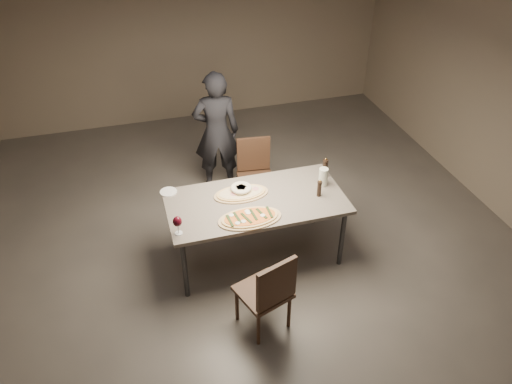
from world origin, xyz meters
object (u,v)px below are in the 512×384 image
object	(u,v)px
pepper_mill_left	(319,188)
chair_far	(255,171)
bread_basket	(241,189)
chair_near	(269,291)
ham_pizza	(241,193)
diner	(216,132)
zucchini_pizza	(250,218)
carafe	(323,177)
dining_table	(256,205)

from	to	relation	value
pepper_mill_left	chair_far	size ratio (longest dim) A/B	0.22
bread_basket	pepper_mill_left	world-z (taller)	pepper_mill_left
chair_near	ham_pizza	bearing A→B (deg)	68.23
pepper_mill_left	bread_basket	bearing A→B (deg)	160.16
pepper_mill_left	diner	xyz separation A→B (m)	(-0.73, 1.54, -0.06)
bread_basket	chair_far	xyz separation A→B (m)	(0.36, 0.74, -0.30)
zucchini_pizza	pepper_mill_left	world-z (taller)	pepper_mill_left
pepper_mill_left	carafe	xyz separation A→B (m)	(0.11, 0.17, 0.01)
pepper_mill_left	carafe	distance (m)	0.20
bread_basket	pepper_mill_left	distance (m)	0.80
zucchini_pizza	ham_pizza	bearing A→B (deg)	94.78
diner	chair_far	bearing A→B (deg)	130.57
zucchini_pizza	bread_basket	distance (m)	0.45
pepper_mill_left	diner	size ratio (longest dim) A/B	0.12
dining_table	carafe	bearing A→B (deg)	5.05
zucchini_pizza	ham_pizza	xyz separation A→B (m)	(0.03, 0.41, -0.00)
zucchini_pizza	bread_basket	bearing A→B (deg)	94.08
chair_near	chair_far	xyz separation A→B (m)	(0.42, 1.89, -0.01)
zucchini_pizza	pepper_mill_left	distance (m)	0.80
zucchini_pizza	carafe	xyz separation A→B (m)	(0.89, 0.35, 0.08)
ham_pizza	diner	distance (m)	1.30
carafe	dining_table	bearing A→B (deg)	-174.95
pepper_mill_left	chair_near	size ratio (longest dim) A/B	0.22
dining_table	bread_basket	distance (m)	0.22
carafe	diner	size ratio (longest dim) A/B	0.13
ham_pizza	pepper_mill_left	world-z (taller)	pepper_mill_left
zucchini_pizza	dining_table	bearing A→B (deg)	71.09
bread_basket	pepper_mill_left	xyz separation A→B (m)	(0.75, -0.27, 0.04)
chair_far	chair_near	bearing A→B (deg)	84.12
dining_table	chair_far	size ratio (longest dim) A/B	2.05
bread_basket	diner	size ratio (longest dim) A/B	0.14
dining_table	pepper_mill_left	bearing A→B (deg)	-9.39
bread_basket	diner	bearing A→B (deg)	89.02
bread_basket	carafe	xyz separation A→B (m)	(0.86, -0.10, 0.05)
bread_basket	chair_far	world-z (taller)	chair_far
bread_basket	diner	distance (m)	1.27
diner	bread_basket	bearing A→B (deg)	97.19
chair_near	diner	size ratio (longest dim) A/B	0.57
dining_table	chair_near	bearing A→B (deg)	-99.75
ham_pizza	carafe	bearing A→B (deg)	3.93
carafe	ham_pizza	bearing A→B (deg)	175.54
carafe	chair_far	size ratio (longest dim) A/B	0.23
carafe	diner	bearing A→B (deg)	121.40
zucchini_pizza	chair_near	size ratio (longest dim) A/B	0.70
chair_near	chair_far	bearing A→B (deg)	58.39
ham_pizza	bread_basket	size ratio (longest dim) A/B	2.61
ham_pizza	pepper_mill_left	bearing A→B (deg)	-9.18
chair_near	diner	world-z (taller)	diner
zucchini_pizza	ham_pizza	distance (m)	0.41
zucchini_pizza	diner	world-z (taller)	diner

